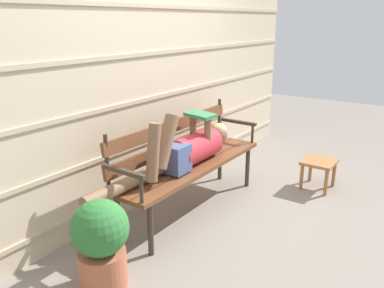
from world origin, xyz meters
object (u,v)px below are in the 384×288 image
(footstool, at_px, (319,166))
(potted_plant, at_px, (101,242))
(reclining_person, at_px, (186,149))
(park_bench, at_px, (186,157))

(footstool, height_order, potted_plant, potted_plant)
(footstool, relative_size, potted_plant, 0.55)
(reclining_person, height_order, footstool, reclining_person)
(reclining_person, relative_size, potted_plant, 2.75)
(potted_plant, bearing_deg, park_bench, 10.10)
(footstool, bearing_deg, reclining_person, 147.22)
(park_bench, height_order, potted_plant, park_bench)
(park_bench, distance_m, footstool, 1.47)
(park_bench, bearing_deg, reclining_person, -142.30)
(park_bench, xyz_separation_m, footstool, (1.16, -0.87, -0.26))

